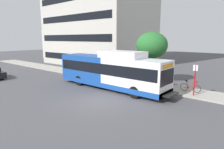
{
  "coord_description": "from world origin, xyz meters",
  "views": [
    {
      "loc": [
        -9.9,
        -9.84,
        4.75
      ],
      "look_at": [
        2.87,
        0.92,
        1.6
      ],
      "focal_mm": 30.63,
      "sensor_mm": 36.0,
      "label": 1
    }
  ],
  "objects": [
    {
      "name": "bicycle_parked",
      "position": [
        7.01,
        -4.63,
        0.56
      ],
      "size": [
        0.52,
        1.76,
        1.02
      ],
      "color": "black",
      "rests_on": "sidewalk_curb"
    },
    {
      "name": "bus_stop_sign_pole",
      "position": [
        5.98,
        -5.23,
        1.65
      ],
      "size": [
        0.1,
        0.36,
        2.6
      ],
      "color": "red",
      "rests_on": "sidewalk_curb"
    },
    {
      "name": "transit_bus",
      "position": [
        3.74,
        1.84,
        1.7
      ],
      "size": [
        2.58,
        12.25,
        3.65
      ],
      "color": "white",
      "rests_on": "ground"
    },
    {
      "name": "street_tree_near_stop",
      "position": [
        8.09,
        -0.08,
        4.04
      ],
      "size": [
        3.26,
        3.26,
        5.31
      ],
      "color": "#4C3823",
      "rests_on": "sidewalk_curb"
    },
    {
      "name": "sidewalk_curb",
      "position": [
        7.0,
        6.0,
        0.07
      ],
      "size": [
        3.0,
        56.0,
        0.14
      ],
      "primitive_type": "cube",
      "color": "#A8A399",
      "rests_on": "ground"
    },
    {
      "name": "ground_plane",
      "position": [
        0.0,
        8.0,
        0.0
      ],
      "size": [
        120.0,
        120.0,
        0.0
      ],
      "primitive_type": "plane",
      "color": "#4C4C51"
    },
    {
      "name": "lattice_comm_tower",
      "position": [
        16.06,
        33.99,
        9.8
      ],
      "size": [
        1.1,
        1.1,
        29.42
      ],
      "color": "#B7B7BC",
      "rests_on": "ground"
    }
  ]
}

